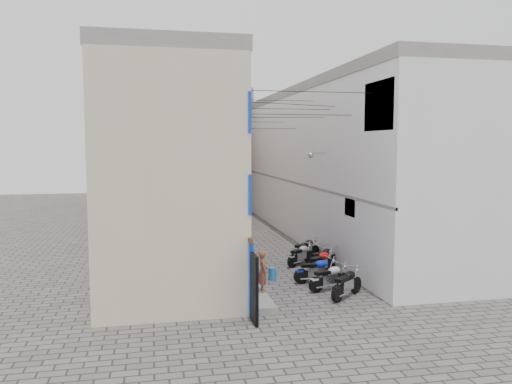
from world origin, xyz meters
TOP-DOWN VIEW (x-y plane):
  - ground at (0.00, 0.00)m, footprint 90.00×90.00m
  - plinth at (-2.05, 13.00)m, footprint 0.90×26.00m
  - building_left at (-4.98, 12.95)m, footprint 5.10×27.00m
  - building_right at (5.00, 13.00)m, footprint 5.94×26.00m
  - building_far_brick_left at (-2.00, 28.00)m, footprint 6.00×6.00m
  - building_far_brick_right at (3.00, 30.00)m, footprint 5.00×6.00m
  - building_far_concrete at (0.00, 34.00)m, footprint 8.00×5.00m
  - far_shopfront at (0.00, 25.20)m, footprint 2.00×0.30m
  - overhead_wires at (0.00, 7.64)m, footprint 5.80×13.02m
  - motorcycle_a at (1.33, 1.31)m, footprint 1.96×1.76m
  - motorcycle_b at (1.04, 2.31)m, footprint 2.01×1.15m
  - motorcycle_c at (0.88, 3.42)m, footprint 1.98×0.71m
  - motorcycle_d at (1.44, 4.50)m, footprint 2.03×1.78m
  - motorcycle_e at (1.88, 5.31)m, footprint 2.09×1.52m
  - motorcycle_f at (1.12, 6.43)m, footprint 1.85×1.58m
  - motorcycle_g at (1.62, 7.23)m, footprint 2.08×1.76m
  - person_a at (-1.70, 1.88)m, footprint 0.39×0.57m
  - person_b at (-1.83, 3.84)m, footprint 0.65×0.82m
  - water_jug_near at (-0.78, 4.19)m, footprint 0.42×0.42m
  - water_jug_far at (-1.50, 4.26)m, footprint 0.43×0.43m
  - red_crate at (-1.45, 3.71)m, footprint 0.51×0.42m

SIDE VIEW (x-z plane):
  - ground at x=0.00m, z-range 0.00..0.00m
  - plinth at x=-2.05m, z-range 0.00..0.25m
  - red_crate at x=-1.45m, z-range 0.00..0.28m
  - water_jug_near at x=-0.78m, z-range 0.00..0.52m
  - water_jug_far at x=-1.50m, z-range 0.00..0.55m
  - motorcycle_f at x=1.12m, z-range 0.00..1.08m
  - motorcycle_b at x=1.04m, z-range 0.00..1.11m
  - motorcycle_c at x=0.88m, z-range 0.00..1.13m
  - motorcycle_a at x=1.33m, z-range 0.00..1.17m
  - motorcycle_e at x=1.88m, z-range 0.00..1.17m
  - motorcycle_d at x=1.44m, z-range 0.00..1.20m
  - motorcycle_g at x=1.62m, z-range 0.00..1.21m
  - person_a at x=-1.70m, z-range 0.25..1.77m
  - person_b at x=-1.83m, z-range 0.25..1.89m
  - far_shopfront at x=0.00m, z-range 0.00..2.40m
  - building_far_brick_right at x=3.00m, z-range 0.00..8.00m
  - building_left at x=-4.98m, z-range 0.00..9.00m
  - building_right at x=5.00m, z-range 0.01..9.01m
  - building_far_brick_left at x=-2.00m, z-range 0.00..10.00m
  - building_far_concrete at x=0.00m, z-range 0.00..11.00m
  - overhead_wires at x=0.00m, z-range 6.46..7.79m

